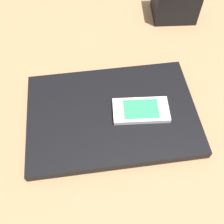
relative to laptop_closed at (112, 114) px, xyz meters
The scene contains 4 objects.
desk_surface 8.32cm from the laptop_closed, 147.78° to the right, with size 120.00×80.00×3.00cm, color #9E7751.
laptop_closed is the anchor object (origin of this frame).
cell_phone_on_laptop 6.20cm from the laptop_closed, behind, with size 11.82×6.57×1.15cm.
desk_organizer 38.52cm from the laptop_closed, 116.59° to the right, with size 11.49×9.71×8.50cm, color black.
Camera 1 is at (6.73, 35.12, 52.45)cm, focal length 43.48 mm.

